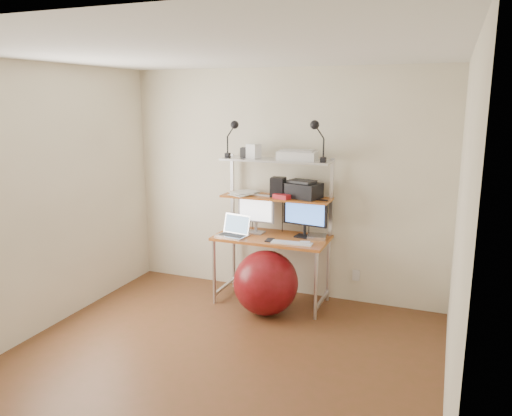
# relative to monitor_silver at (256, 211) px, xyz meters

# --- Properties ---
(room) EXTENTS (3.60, 3.60, 3.60)m
(room) POSITION_rel_monitor_silver_xyz_m (0.22, -1.53, 0.27)
(room) COLOR brown
(room) RESTS_ON ground
(computer_desk) EXTENTS (1.20, 0.60, 1.57)m
(computer_desk) POSITION_rel_monitor_silver_xyz_m (0.22, -0.02, -0.03)
(computer_desk) COLOR #AC6621
(computer_desk) RESTS_ON ground
(desktop) EXTENTS (1.20, 0.60, 0.00)m
(desktop) POSITION_rel_monitor_silver_xyz_m (0.22, -0.09, -0.24)
(desktop) COLOR #AC6621
(desktop) RESTS_ON computer_desk
(mid_shelf) EXTENTS (1.18, 0.34, 0.00)m
(mid_shelf) POSITION_rel_monitor_silver_xyz_m (0.22, 0.04, 0.17)
(mid_shelf) COLOR #AC6621
(mid_shelf) RESTS_ON computer_desk
(top_shelf) EXTENTS (1.18, 0.34, 0.00)m
(top_shelf) POSITION_rel_monitor_silver_xyz_m (0.22, 0.04, 0.57)
(top_shelf) COLOR silver
(top_shelf) RESTS_ON computer_desk
(floor) EXTENTS (3.60, 3.60, 0.00)m
(floor) POSITION_rel_monitor_silver_xyz_m (0.22, -1.53, -0.98)
(floor) COLOR brown
(floor) RESTS_ON ground
(wall_outlet) EXTENTS (0.08, 0.01, 0.12)m
(wall_outlet) POSITION_rel_monitor_silver_xyz_m (1.07, 0.26, -0.68)
(wall_outlet) COLOR silver
(wall_outlet) RESTS_ON room
(monitor_silver) EXTENTS (0.41, 0.15, 0.46)m
(monitor_silver) POSITION_rel_monitor_silver_xyz_m (0.00, 0.00, 0.00)
(monitor_silver) COLOR #B3B2B7
(monitor_silver) RESTS_ON desktop
(monitor_black) EXTENTS (0.49, 0.17, 0.50)m
(monitor_black) POSITION_rel_monitor_silver_xyz_m (0.54, 0.03, 0.00)
(monitor_black) COLOR black
(monitor_black) RESTS_ON desktop
(laptop) EXTENTS (0.36, 0.31, 0.28)m
(laptop) POSITION_rel_monitor_silver_xyz_m (-0.17, -0.19, -0.20)
(laptop) COLOR #BCBCC1
(laptop) RESTS_ON desktop
(keyboard) EXTENTS (0.42, 0.14, 0.01)m
(keyboard) POSITION_rel_monitor_silver_xyz_m (0.49, -0.26, -0.24)
(keyboard) COLOR silver
(keyboard) RESTS_ON desktop
(mouse) EXTENTS (0.11, 0.08, 0.03)m
(mouse) POSITION_rel_monitor_silver_xyz_m (0.62, -0.24, -0.23)
(mouse) COLOR silver
(mouse) RESTS_ON desktop
(mac_mini) EXTENTS (0.23, 0.23, 0.04)m
(mac_mini) POSITION_rel_monitor_silver_xyz_m (0.68, 0.02, -0.23)
(mac_mini) COLOR #BCBCC1
(mac_mini) RESTS_ON desktop
(phone) EXTENTS (0.08, 0.14, 0.01)m
(phone) POSITION_rel_monitor_silver_xyz_m (0.25, -0.24, -0.24)
(phone) COLOR black
(phone) RESTS_ON desktop
(printer) EXTENTS (0.44, 0.35, 0.19)m
(printer) POSITION_rel_monitor_silver_xyz_m (0.49, 0.07, 0.25)
(printer) COLOR black
(printer) RESTS_ON mid_shelf
(nas_cube) EXTENTS (0.15, 0.15, 0.21)m
(nas_cube) POSITION_rel_monitor_silver_xyz_m (0.24, 0.04, 0.27)
(nas_cube) COLOR black
(nas_cube) RESTS_ON mid_shelf
(red_box) EXTENTS (0.20, 0.17, 0.05)m
(red_box) POSITION_rel_monitor_silver_xyz_m (0.32, -0.05, 0.19)
(red_box) COLOR #AC1B25
(red_box) RESTS_ON mid_shelf
(scanner) EXTENTS (0.42, 0.29, 0.10)m
(scanner) POSITION_rel_monitor_silver_xyz_m (0.44, 0.06, 0.62)
(scanner) COLOR silver
(scanner) RESTS_ON top_shelf
(box_white) EXTENTS (0.16, 0.14, 0.15)m
(box_white) POSITION_rel_monitor_silver_xyz_m (-0.04, 0.04, 0.64)
(box_white) COLOR silver
(box_white) RESTS_ON top_shelf
(box_grey) EXTENTS (0.12, 0.12, 0.11)m
(box_grey) POSITION_rel_monitor_silver_xyz_m (-0.15, 0.07, 0.62)
(box_grey) COLOR #2C2B2E
(box_grey) RESTS_ON top_shelf
(clip_lamp_left) EXTENTS (0.16, 0.09, 0.40)m
(clip_lamp_left) POSITION_rel_monitor_silver_xyz_m (-0.25, -0.02, 0.86)
(clip_lamp_left) COLOR black
(clip_lamp_left) RESTS_ON top_shelf
(clip_lamp_right) EXTENTS (0.17, 0.09, 0.41)m
(clip_lamp_right) POSITION_rel_monitor_silver_xyz_m (0.67, -0.05, 0.87)
(clip_lamp_right) COLOR black
(clip_lamp_right) RESTS_ON top_shelf
(exercise_ball) EXTENTS (0.66, 0.66, 0.66)m
(exercise_ball) POSITION_rel_monitor_silver_xyz_m (0.26, -0.39, -0.65)
(exercise_ball) COLOR maroon
(exercise_ball) RESTS_ON floor
(paper_stack) EXTENTS (0.33, 0.42, 0.03)m
(paper_stack) POSITION_rel_monitor_silver_xyz_m (-0.15, 0.04, 0.18)
(paper_stack) COLOR white
(paper_stack) RESTS_ON mid_shelf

